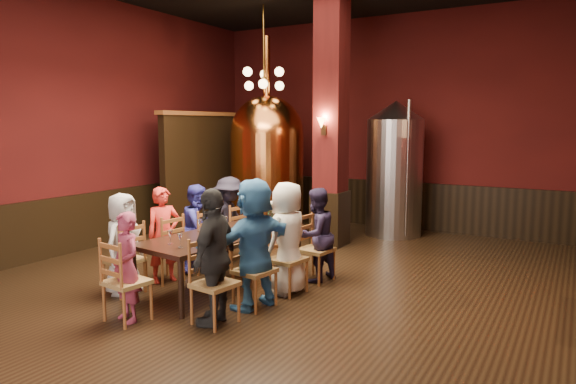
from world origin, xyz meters
The scene contains 36 objects.
room centered at (0.00, 0.00, 2.25)m, with size 10.00×10.02×4.50m.
wainscot_back centered at (0.00, 4.96, 0.50)m, with size 7.90×0.08×1.00m, color black.
wainscot_left centered at (-3.96, 0.00, 0.50)m, with size 0.08×9.90×1.00m, color black.
column centered at (-0.30, 2.80, 2.25)m, with size 0.58×0.58×4.50m, color #47100F.
partition centered at (-3.20, 3.20, 1.20)m, with size 0.22×3.50×2.40m, color black.
pendant_cluster centered at (-1.80, 2.90, 3.10)m, with size 0.90×0.90×1.70m, color #A57226, non-canonical shape.
sconce_column centered at (-0.30, 2.50, 2.20)m, with size 0.20×0.20×0.36m, color black, non-canonical shape.
dining_table centered at (-0.50, -0.21, 0.69)m, with size 1.31×2.51×0.75m.
chair_0 centered at (-1.47, -1.08, 0.46)m, with size 0.46×0.46×0.92m, color #975226, non-canonical shape.
person_0 centered at (-1.47, -1.08, 0.67)m, with size 0.66×0.43×1.34m, color silver.
chair_1 centered at (-1.38, -0.42, 0.46)m, with size 0.46×0.46×0.92m, color #975226, non-canonical shape.
person_1 centered at (-1.38, -0.42, 0.68)m, with size 0.49×0.32×1.35m, color red.
chair_2 centered at (-1.29, 0.24, 0.46)m, with size 0.46×0.46×0.92m, color #975226, non-canonical shape.
person_2 centered at (-1.29, 0.24, 0.66)m, with size 0.65×0.32×1.33m, color #2C2E93.
chair_3 centered at (-1.21, 0.90, 0.46)m, with size 0.46×0.46×0.92m, color #975226, non-canonical shape.
person_3 centered at (-1.21, 0.90, 0.69)m, with size 0.90×0.52×1.39m, color black.
chair_4 centered at (0.21, -1.31, 0.46)m, with size 0.46×0.46×0.92m, color #975226, non-canonical shape.
person_4 centered at (0.21, -1.31, 0.77)m, with size 0.90×0.37×1.54m, color black.
chair_5 centered at (0.30, -0.65, 0.46)m, with size 0.46×0.46×0.92m, color #975226, non-canonical shape.
person_5 centered at (0.30, -0.65, 0.80)m, with size 1.48×0.47×1.59m, color teal.
chair_6 centered at (0.39, 0.01, 0.46)m, with size 0.46×0.46×0.92m, color #975226, non-canonical shape.
person_6 centered at (0.39, 0.01, 0.74)m, with size 0.72×0.47×1.48m, color silver.
chair_7 centered at (0.48, 0.67, 0.46)m, with size 0.46×0.46×0.92m, color #975226, non-canonical shape.
person_7 centered at (0.48, 0.67, 0.67)m, with size 0.65×0.32×1.34m, color #221B36.
chair_8 centered at (-0.70, -1.74, 0.46)m, with size 0.46×0.46×0.92m, color #975226, non-canonical shape.
person_8 centered at (-0.70, -1.74, 0.63)m, with size 0.46×0.30×1.26m, color #8B2E48.
copper_kettle centered at (-1.92, 3.20, 1.45)m, with size 1.68×1.68×3.96m.
steel_vessel centered at (0.45, 4.21, 1.34)m, with size 1.46×1.46×2.68m.
rose_vase centered at (-0.30, 0.71, 0.97)m, with size 0.20×0.20×0.34m.
wine_glass_0 centered at (-0.51, -0.19, 0.83)m, with size 0.07×0.07×0.17m, color white, non-canonical shape.
wine_glass_1 centered at (-0.42, -0.38, 0.83)m, with size 0.07×0.07×0.17m, color white, non-canonical shape.
wine_glass_2 centered at (-0.67, 0.09, 0.83)m, with size 0.07×0.07×0.17m, color white, non-canonical shape.
wine_glass_3 centered at (-0.45, -1.13, 0.83)m, with size 0.07×0.07×0.17m, color white, non-canonical shape.
wine_glass_4 centered at (-0.39, -0.53, 0.83)m, with size 0.07×0.07×0.17m, color white, non-canonical shape.
wine_glass_5 centered at (-0.68, -1.05, 0.83)m, with size 0.07×0.07×0.17m, color white, non-canonical shape.
wine_glass_6 centered at (-0.85, -0.27, 0.83)m, with size 0.07×0.07×0.17m, color white, non-canonical shape.
Camera 1 is at (3.67, -5.71, 2.23)m, focal length 32.00 mm.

